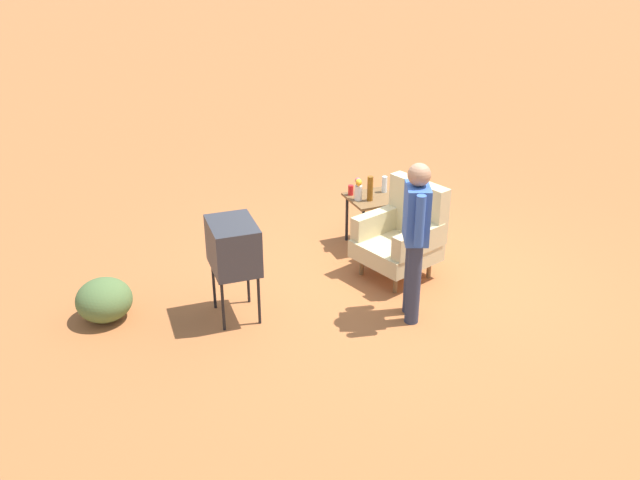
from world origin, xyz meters
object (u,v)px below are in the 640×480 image
Objects in this scene: person_standing at (415,233)px; soda_can_red at (351,190)px; side_table at (372,204)px; bottle_tall_amber at (370,189)px; armchair at (403,233)px; flower_vase at (358,188)px; tv_on_stand at (234,246)px; bottle_short_clear at (384,184)px.

soda_can_red is (-1.82, 0.17, -0.25)m from person_standing.
bottle_tall_amber is (0.08, -0.07, 0.24)m from side_table.
soda_can_red is at bearing 174.62° from person_standing.
side_table is at bearing 178.94° from armchair.
soda_can_red is at bearing -151.20° from bottle_tall_amber.
bottle_tall_amber is 0.14m from flower_vase.
armchair is 1.02m from person_standing.
bottle_tall_amber is at bearing 28.80° from soda_can_red.
armchair is 2.00m from tv_on_stand.
flower_vase is at bearing -87.73° from side_table.
soda_can_red is at bearing -168.90° from armchair.
side_table is 0.30m from bottle_short_clear.
bottle_short_clear is 0.67× the size of bottle_tall_amber.
bottle_short_clear reaches higher than soda_can_red.
flower_vase is at bearing 173.51° from person_standing.
bottle_tall_amber is (-0.87, 1.92, -0.01)m from tv_on_stand.
tv_on_stand is at bearing -65.52° from bottle_tall_amber.
armchair is 0.80m from side_table.
person_standing is at bearing 66.57° from tv_on_stand.
soda_can_red is at bearing -175.17° from flower_vase.
tv_on_stand reaches higher than flower_vase.
armchair is 0.95m from bottle_short_clear.
person_standing is at bearing -5.38° from soda_can_red.
bottle_short_clear is at bearing 115.41° from tv_on_stand.
bottle_tall_amber is (0.17, -0.28, 0.05)m from bottle_short_clear.
side_table is 1.74m from person_standing.
armchair reaches higher than flower_vase.
bottle_short_clear is at bearing 121.35° from bottle_tall_amber.
armchair is 0.86m from flower_vase.
soda_can_red is (-0.17, -0.21, 0.15)m from side_table.
bottle_tall_amber is (0.25, 0.14, 0.09)m from soda_can_red.
person_standing reaches higher than tv_on_stand.
armchair is at bearing -1.06° from side_table.
flower_vase is at bearing 4.83° from soda_can_red.
side_table is 2.08× the size of bottle_tall_amber.
armchair is at bearing 94.27° from tv_on_stand.
bottle_short_clear is at bearing 104.48° from flower_vase.
bottle_tall_amber is at bearing -175.64° from armchair.
bottle_tall_amber is (-1.57, 0.31, -0.16)m from person_standing.
armchair is at bearing 11.10° from soda_can_red.
soda_can_red is at bearing 122.13° from tv_on_stand.
armchair is 1.03× the size of tv_on_stand.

